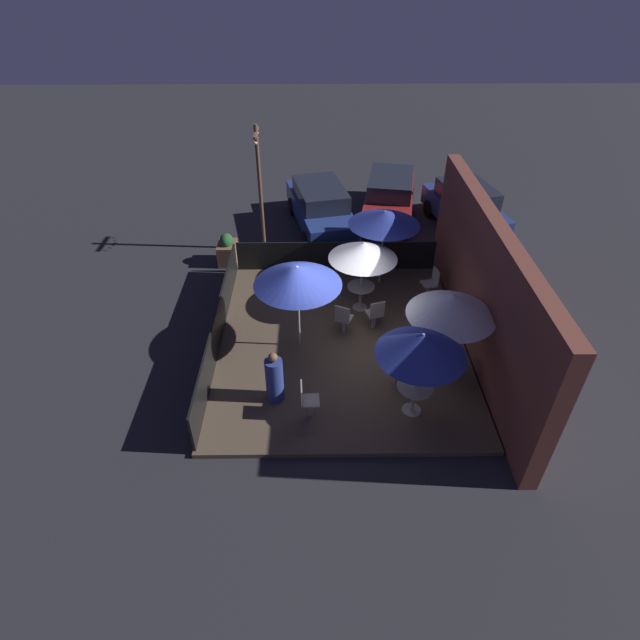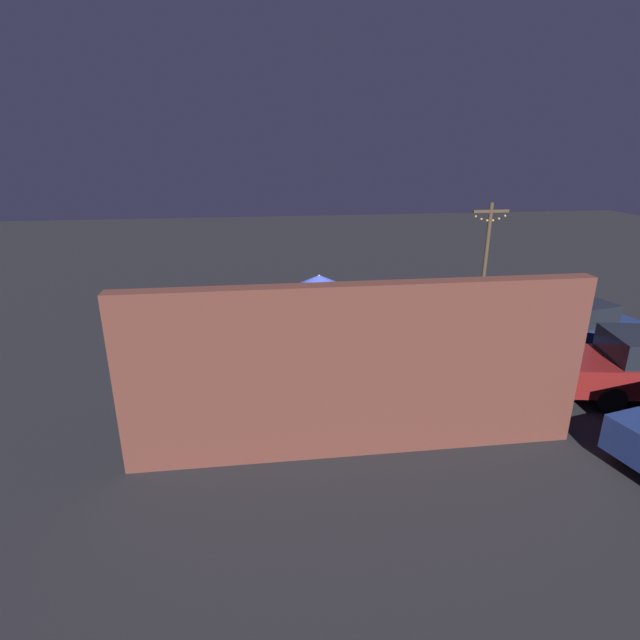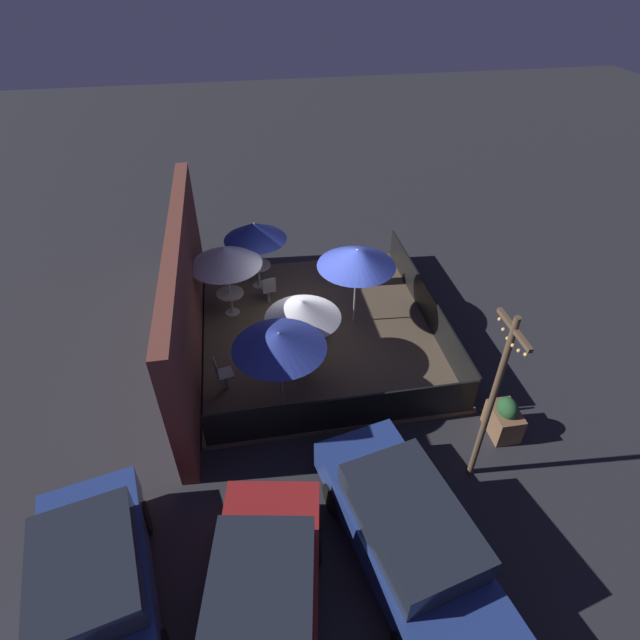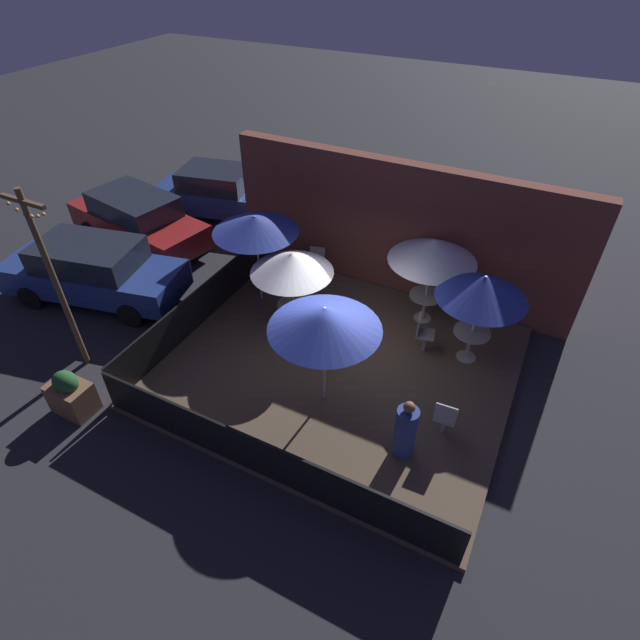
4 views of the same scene
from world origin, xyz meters
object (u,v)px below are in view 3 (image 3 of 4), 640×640
(parked_car_2, at_px, (94,584))
(parked_car_1, at_px, (262,620))
(dining_table_1, at_px, (304,350))
(patio_umbrella_3, at_px, (357,258))
(patio_umbrella_4, at_px, (279,340))
(dining_table_0, at_px, (258,269))
(planter_box, at_px, (504,418))
(patio_chair_2, at_px, (268,289))
(patio_umbrella_0, at_px, (255,231))
(dining_table_2, at_px, (231,297))
(patio_chair_3, at_px, (317,320))
(light_post, at_px, (493,396))
(patio_chair_0, at_px, (287,328))
(parked_car_0, at_px, (408,534))
(patio_chair_4, at_px, (331,264))
(patio_chair_1, at_px, (222,373))
(patio_umbrella_1, at_px, (303,309))
(patio_umbrella_2, at_px, (225,256))
(patron_0, at_px, (357,268))

(parked_car_2, bearing_deg, parked_car_1, -123.32)
(dining_table_1, bearing_deg, patio_umbrella_3, -45.75)
(patio_umbrella_4, bearing_deg, dining_table_0, 1.79)
(dining_table_1, xyz_separation_m, planter_box, (-2.77, -4.12, -0.24))
(dining_table_1, distance_m, patio_chair_2, 2.99)
(dining_table_0, bearing_deg, patio_umbrella_0, 180.00)
(patio_umbrella_0, relative_size, dining_table_2, 2.80)
(dining_table_0, height_order, patio_chair_3, patio_chair_3)
(dining_table_1, relative_size, patio_chair_2, 0.80)
(light_post, bearing_deg, patio_chair_0, 35.34)
(patio_chair_2, relative_size, parked_car_0, 0.20)
(planter_box, bearing_deg, patio_chair_4, 21.35)
(dining_table_0, bearing_deg, patio_chair_4, -87.35)
(patio_umbrella_4, bearing_deg, dining_table_2, 14.94)
(patio_umbrella_4, height_order, patio_chair_1, patio_umbrella_4)
(patio_chair_1, relative_size, patio_chair_4, 1.07)
(dining_table_1, distance_m, dining_table_2, 3.16)
(patio_umbrella_1, bearing_deg, patio_chair_3, -24.35)
(patio_chair_0, height_order, patio_chair_2, patio_chair_0)
(light_post, bearing_deg, patio_umbrella_2, 37.12)
(patio_umbrella_4, height_order, patio_chair_0, patio_umbrella_4)
(dining_table_0, distance_m, parked_car_0, 9.34)
(patio_chair_0, bearing_deg, parked_car_0, -4.56)
(patio_umbrella_2, height_order, patron_0, patio_umbrella_2)
(patio_umbrella_2, bearing_deg, patio_chair_3, -122.01)
(patio_chair_2, relative_size, parked_car_2, 0.23)
(patio_umbrella_0, distance_m, dining_table_0, 1.32)
(patio_chair_3, distance_m, parked_car_0, 6.43)
(patio_umbrella_0, height_order, dining_table_2, patio_umbrella_0)
(planter_box, relative_size, parked_car_2, 0.25)
(patio_chair_0, xyz_separation_m, patron_0, (2.50, -2.49, 0.07))
(dining_table_1, xyz_separation_m, patio_chair_2, (2.92, 0.64, -0.06))
(dining_table_0, xyz_separation_m, parked_car_2, (-9.08, 3.28, 0.13))
(patio_umbrella_3, xyz_separation_m, patio_chair_3, (-0.45, 1.14, -1.59))
(dining_table_0, relative_size, patio_chair_3, 0.83)
(parked_car_2, bearing_deg, patio_umbrella_0, -32.41)
(patio_chair_2, xyz_separation_m, patron_0, (0.58, -2.82, 0.07))
(patio_umbrella_0, xyz_separation_m, patron_0, (-0.43, -3.05, -1.33))
(planter_box, height_order, light_post, light_post)
(patio_chair_3, relative_size, patio_chair_4, 1.05)
(patio_umbrella_2, distance_m, patio_chair_3, 3.05)
(parked_car_1, bearing_deg, patio_chair_3, -5.48)
(patio_chair_2, height_order, patio_chair_4, patio_chair_2)
(patio_umbrella_0, xyz_separation_m, planter_box, (-6.69, -4.98, -1.58))
(patio_umbrella_0, height_order, planter_box, patio_umbrella_0)
(patio_umbrella_4, bearing_deg, patio_chair_1, 56.83)
(patio_chair_1, height_order, patio_chair_2, patio_chair_1)
(planter_box, height_order, parked_car_0, parked_car_0)
(patio_umbrella_1, height_order, planter_box, patio_umbrella_1)
(patron_0, bearing_deg, patio_chair_1, -163.31)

